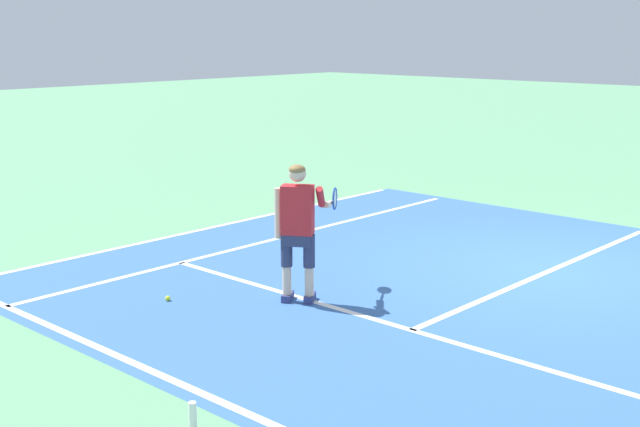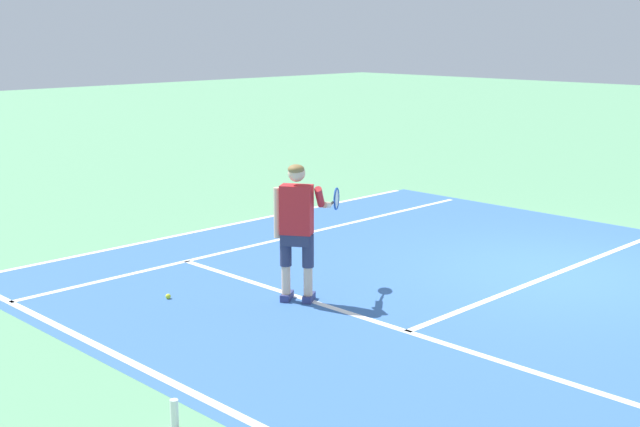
{
  "view_description": "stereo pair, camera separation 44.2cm",
  "coord_description": "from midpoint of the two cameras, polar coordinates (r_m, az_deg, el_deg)",
  "views": [
    {
      "loc": [
        5.25,
        -10.52,
        3.28
      ],
      "look_at": [
        -1.64,
        -3.01,
        1.05
      ],
      "focal_mm": 47.19,
      "sensor_mm": 36.0,
      "label": 1
    },
    {
      "loc": [
        5.56,
        -10.21,
        3.28
      ],
      "look_at": [
        -1.64,
        -3.01,
        1.05
      ],
      "focal_mm": 47.19,
      "sensor_mm": 36.0,
      "label": 2
    }
  ],
  "objects": [
    {
      "name": "tennis_ball_near_feet",
      "position": [
        10.64,
        -11.47,
        -5.67
      ],
      "size": [
        0.07,
        0.07,
        0.07
      ],
      "primitive_type": "sphere",
      "color": "#CCE02D",
      "rests_on": "ground"
    },
    {
      "name": "line_doubles_left",
      "position": [
        14.47,
        -7.84,
        -0.86
      ],
      "size": [
        0.1,
        9.06,
        0.01
      ],
      "primitive_type": "cube",
      "color": "white",
      "rests_on": "ground"
    },
    {
      "name": "tennis_player",
      "position": [
        10.19,
        -2.7,
        -0.66
      ],
      "size": [
        0.57,
        1.22,
        1.71
      ],
      "color": "navy",
      "rests_on": "ground"
    },
    {
      "name": "water_bottle",
      "position": [
        7.3,
        -10.4,
        -13.41
      ],
      "size": [
        0.07,
        0.07,
        0.26
      ],
      "primitive_type": "cylinder",
      "color": "white",
      "rests_on": "ground"
    },
    {
      "name": "court_inner_surface",
      "position": [
        10.96,
        10.94,
        -5.3
      ],
      "size": [
        10.98,
        9.46,
        0.0
      ],
      "primitive_type": "cube",
      "color": "#3866A8",
      "rests_on": "ground"
    },
    {
      "name": "line_service",
      "position": [
        9.49,
        4.91,
        -7.9
      ],
      "size": [
        8.23,
        0.1,
        0.01
      ],
      "primitive_type": "cube",
      "color": "white",
      "rests_on": "ground"
    },
    {
      "name": "ground_plane",
      "position": [
        12.14,
        14.47,
        -3.73
      ],
      "size": [
        80.0,
        80.0,
        0.0
      ],
      "primitive_type": "plane",
      "color": "#609E70"
    },
    {
      "name": "line_baseline",
      "position": [
        7.71,
        -7.59,
        -12.9
      ],
      "size": [
        10.98,
        0.1,
        0.01
      ],
      "primitive_type": "cube",
      "color": "white",
      "rests_on": "ground"
    },
    {
      "name": "line_centre_service",
      "position": [
        12.07,
        14.28,
        -3.8
      ],
      "size": [
        0.1,
        6.4,
        0.01
      ],
      "primitive_type": "cube",
      "color": "white",
      "rests_on": "ground"
    },
    {
      "name": "line_singles_left",
      "position": [
        13.47,
        -4.09,
        -1.77
      ],
      "size": [
        0.1,
        9.06,
        0.01
      ],
      "primitive_type": "cube",
      "color": "white",
      "rests_on": "ground"
    }
  ]
}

